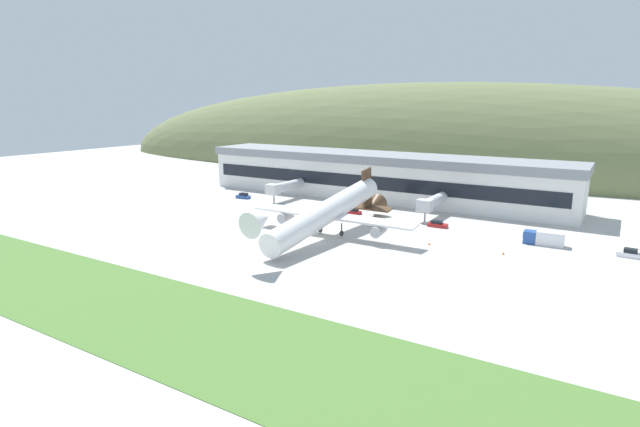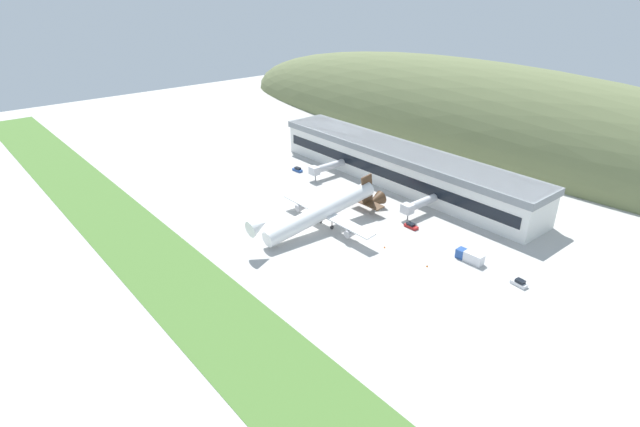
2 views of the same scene
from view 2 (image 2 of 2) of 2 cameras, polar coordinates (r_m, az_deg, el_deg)
name	(u,v)px [view 2 (image 2 of 2)]	position (r m, az deg, el deg)	size (l,w,h in m)	color
ground_plane	(308,230)	(148.97, -1.42, -1.94)	(442.39, 442.39, 0.00)	#B7B5AF
grass_strip_foreground	(177,280)	(130.63, -16.00, -7.31)	(398.15, 21.70, 0.08)	#4C7533
hill_backdrop	(479,141)	(242.41, 17.66, 7.88)	(345.07, 63.40, 70.99)	#667047
terminal_building	(400,163)	(183.00, 9.12, 5.67)	(110.53, 17.75, 13.18)	white
jetway_0	(326,167)	(187.04, 0.65, 5.30)	(3.38, 15.63, 5.43)	silver
jetway_1	(418,204)	(159.18, 11.13, 1.04)	(3.38, 14.72, 5.43)	silver
cargo_airplane	(324,212)	(148.31, 0.46, 0.19)	(38.08, 51.17, 12.75)	white
service_car_0	(411,226)	(152.68, 10.37, -1.40)	(4.36, 1.82, 1.51)	#B21E1E
service_car_1	(297,170)	(194.38, -2.59, 5.04)	(4.40, 2.02, 1.64)	#264C99
service_car_2	(519,283)	(132.74, 21.82, -7.38)	(4.11, 2.16, 1.63)	silver
service_car_3	(362,201)	(167.67, 4.84, 1.48)	(4.47, 1.92, 1.46)	#B21E1E
fuel_truck	(470,257)	(138.68, 16.77, -4.73)	(7.62, 2.85, 2.81)	#264C99
traffic_cone_0	(427,266)	(133.86, 12.14, -5.86)	(0.52, 0.52, 0.58)	orange
traffic_cone_1	(385,247)	(140.65, 7.40, -3.82)	(0.52, 0.52, 0.58)	orange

